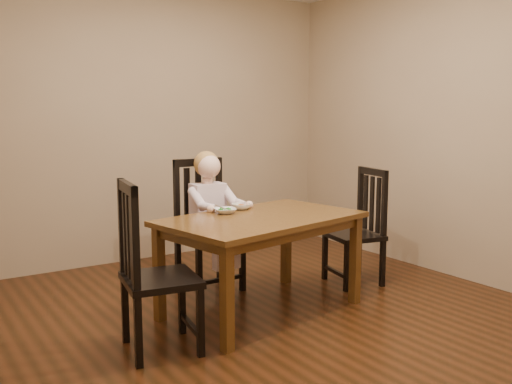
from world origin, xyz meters
TOP-DOWN VIEW (x-y plane):
  - room at (0.00, 0.00)m, footprint 4.01×4.01m
  - dining_table at (0.04, 0.07)m, footprint 1.58×1.12m
  - chair_child at (-0.02, 0.82)m, footprint 0.47×0.45m
  - chair_left at (-0.91, -0.14)m, footprint 0.51×0.53m
  - chair_right at (1.15, 0.22)m, footprint 0.48×0.50m
  - toddler at (-0.02, 0.76)m, footprint 0.37×0.46m
  - bowl_peas at (-0.13, 0.31)m, footprint 0.20×0.20m
  - bowl_veg at (0.06, 0.39)m, footprint 0.18×0.18m
  - fork at (-0.16, 0.29)m, footprint 0.10×0.09m

SIDE VIEW (x-z plane):
  - chair_right at x=1.15m, z-range -0.02..0.97m
  - chair_left at x=-0.91m, z-range -0.02..1.05m
  - chair_child at x=-0.02m, z-range -0.02..1.06m
  - dining_table at x=0.04m, z-range 0.28..1.00m
  - toddler at x=-0.02m, z-range 0.37..1.00m
  - bowl_peas at x=-0.13m, z-range 0.72..0.76m
  - bowl_veg at x=0.06m, z-range 0.72..0.77m
  - fork at x=-0.16m, z-range 0.74..0.79m
  - room at x=0.00m, z-range 0.00..2.71m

